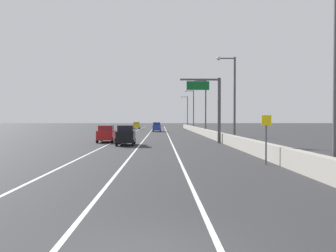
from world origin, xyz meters
TOP-DOWN VIEW (x-y plane):
  - ground_plane at (0.00, 64.00)m, footprint 320.00×320.00m
  - lane_stripe_left at (-5.50, 55.00)m, footprint 0.16×130.00m
  - lane_stripe_center at (-2.00, 55.00)m, footprint 0.16×130.00m
  - lane_stripe_right at (1.50, 55.00)m, footprint 0.16×130.00m
  - jersey_barrier_right at (7.57, 40.00)m, footprint 0.60×120.00m
  - overhead_sign_gantry at (6.23, 32.43)m, footprint 4.68×0.36m
  - speed_advisory_sign at (6.67, 13.87)m, footprint 0.60×0.11m
  - lamp_post_right_near at (8.20, 9.09)m, footprint 2.14×0.44m
  - lamp_post_right_second at (8.17, 31.03)m, footprint 2.14×0.44m
  - lamp_post_right_third at (7.83, 52.97)m, footprint 2.14×0.44m
  - lamp_post_right_fourth at (7.80, 74.91)m, footprint 2.14×0.44m
  - lamp_post_right_fifth at (8.05, 96.85)m, footprint 2.14×0.44m
  - car_black_0 at (-3.45, 29.44)m, footprint 1.95×4.07m
  - car_yellow_1 at (-6.65, 90.71)m, footprint 1.86×4.02m
  - car_blue_2 at (-0.64, 68.63)m, footprint 1.81×4.55m
  - car_red_3 at (-6.28, 34.44)m, footprint 2.07×4.64m

SIDE VIEW (x-z plane):
  - ground_plane at x=0.00m, z-range 0.00..0.00m
  - lane_stripe_left at x=-5.50m, z-range 0.00..0.00m
  - lane_stripe_center at x=-2.00m, z-range 0.00..0.00m
  - lane_stripe_right at x=1.50m, z-range 0.00..0.00m
  - jersey_barrier_right at x=7.57m, z-range 0.00..1.10m
  - car_yellow_1 at x=-6.65m, z-range 0.00..1.92m
  - car_red_3 at x=-6.28m, z-range 0.00..2.01m
  - car_blue_2 at x=-0.64m, z-range -0.01..2.04m
  - car_black_0 at x=-3.45m, z-range -0.01..2.10m
  - speed_advisory_sign at x=6.67m, z-range 0.26..3.26m
  - overhead_sign_gantry at x=6.23m, z-range 0.98..8.48m
  - lamp_post_right_near at x=8.20m, z-range 0.74..10.44m
  - lamp_post_right_second at x=8.17m, z-range 0.74..10.44m
  - lamp_post_right_third at x=7.83m, z-range 0.74..10.44m
  - lamp_post_right_fourth at x=7.80m, z-range 0.74..10.44m
  - lamp_post_right_fifth at x=8.05m, z-range 0.74..10.44m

